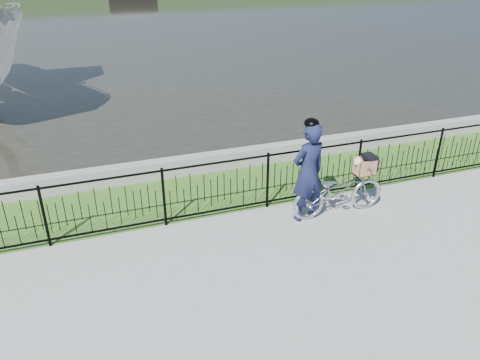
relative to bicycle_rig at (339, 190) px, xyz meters
name	(u,v)px	position (x,y,z in m)	size (l,w,h in m)	color
ground	(247,264)	(-2.16, -0.93, -0.50)	(120.00, 120.00, 0.00)	gray
grass_strip	(204,192)	(-2.16, 1.67, -0.50)	(60.00, 2.00, 0.01)	#36601E
water	(96,14)	(-2.16, 32.07, -0.50)	(120.00, 120.00, 0.00)	black
quay_wall	(192,165)	(-2.16, 2.67, -0.30)	(60.00, 0.30, 0.40)	gray
fence	(218,189)	(-2.16, 0.67, 0.07)	(14.00, 0.06, 1.15)	black
bicycle_rig	(339,190)	(0.00, 0.00, 0.00)	(1.87, 0.65, 1.15)	#B1B5BD
cyclist	(308,172)	(-0.64, 0.06, 0.46)	(0.76, 0.57, 1.95)	#131734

